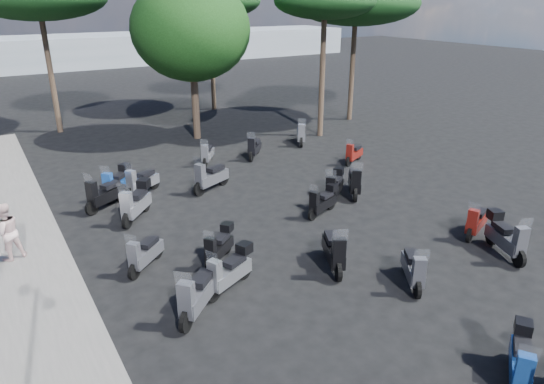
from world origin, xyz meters
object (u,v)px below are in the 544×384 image
scooter_10 (136,203)px  broadleaf_tree (191,30)px  scooter_5 (142,182)px  pine_1 (356,3)px  pedestrian_far (6,232)px  scooter_26 (506,237)px  scooter_9 (219,247)px  pine_0 (209,1)px  scooter_11 (117,183)px  scooter_22 (355,182)px  scooter_19 (413,269)px  scooter_21 (334,187)px  scooter_13 (521,361)px  scooter_2 (197,295)px  scooter_14 (334,251)px  pine_3 (325,2)px  scooter_20 (476,222)px  scooter_15 (323,202)px  scooter_8 (230,271)px  scooter_16 (211,177)px  scooter_28 (301,134)px  scooter_4 (105,195)px  scooter_17 (207,154)px  scooter_27 (354,154)px  scooter_23 (254,148)px  scooter_3 (145,254)px

scooter_10 → broadleaf_tree: size_ratio=0.20×
scooter_5 → pine_1: bearing=-101.3°
pedestrian_far → scooter_26: pedestrian_far is taller
scooter_9 → pine_0: pine_0 is taller
scooter_11 → scooter_22: 8.48m
scooter_19 → scooter_21: (1.70, 5.25, 0.07)m
scooter_13 → scooter_21: size_ratio=0.96×
scooter_2 → scooter_14: bearing=-132.5°
scooter_13 → scooter_22: size_ratio=0.92×
broadleaf_tree → pine_3: bearing=-27.1°
scooter_19 → scooter_20: (3.63, 0.94, -0.01)m
scooter_20 → broadleaf_tree: bearing=-11.0°
scooter_14 → pine_0: bearing=-79.5°
scooter_14 → broadleaf_tree: size_ratio=0.22×
scooter_2 → scooter_11: scooter_2 is taller
scooter_11 → scooter_20: scooter_11 is taller
scooter_15 → pine_3: pine_3 is taller
pine_1 → scooter_8: bearing=-139.0°
scooter_13 → scooter_16: bearing=-30.8°
scooter_5 → pine_3: (10.37, 3.16, 5.96)m
scooter_28 → pine_0: pine_0 is taller
pedestrian_far → pine_3: bearing=-174.0°
scooter_4 → pine_3: bearing=-102.7°
pedestrian_far → scooter_16: size_ratio=0.91×
pedestrian_far → pine_0: bearing=-147.6°
scooter_15 → scooter_21: (1.04, 0.71, 0.06)m
scooter_19 → broadleaf_tree: bearing=-58.8°
scooter_16 → pine_1: size_ratio=0.23×
scooter_9 → scooter_17: 8.39m
scooter_5 → pedestrian_far: bearing=91.7°
scooter_8 → scooter_27: scooter_8 is taller
scooter_15 → scooter_23: 6.53m
pine_1 → scooter_2: bearing=-139.9°
scooter_10 → pine_3: pine_3 is taller
scooter_9 → scooter_11: bearing=-28.5°
scooter_15 → scooter_26: scooter_26 is taller
scooter_2 → scooter_5: 7.74m
scooter_28 → scooter_9: bearing=77.2°
scooter_4 → scooter_3: bearing=148.4°
scooter_5 → scooter_16: scooter_16 is taller
scooter_28 → broadleaf_tree: (-3.87, 3.64, 4.74)m
scooter_10 → scooter_22: (7.28, -2.11, -0.06)m
broadleaf_tree → pine_3: broadleaf_tree is taller
scooter_14 → pine_0: 21.10m
scooter_13 → pedestrian_far: bearing=3.3°
scooter_23 → scooter_14: bearing=115.8°
scooter_21 → broadleaf_tree: size_ratio=0.19×
scooter_9 → scooter_8: bearing=126.5°
scooter_21 → scooter_27: bearing=-88.0°
scooter_21 → scooter_17: bearing=-19.8°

